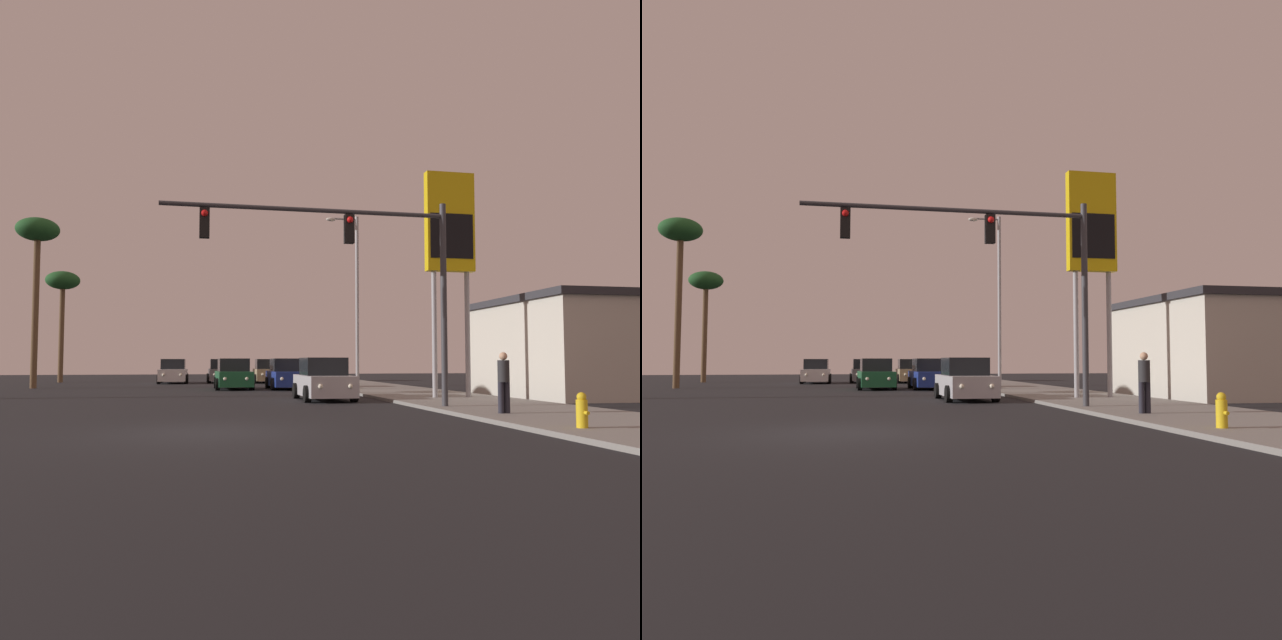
{
  "view_description": "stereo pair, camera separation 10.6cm",
  "coord_description": "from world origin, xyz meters",
  "views": [
    {
      "loc": [
        -0.16,
        -13.87,
        1.55
      ],
      "look_at": [
        5.48,
        14.4,
        3.44
      ],
      "focal_mm": 35.0,
      "sensor_mm": 36.0,
      "label": 1
    },
    {
      "loc": [
        -0.05,
        -13.89,
        1.55
      ],
      "look_at": [
        5.48,
        14.4,
        3.44
      ],
      "focal_mm": 35.0,
      "sensor_mm": 36.0,
      "label": 2
    }
  ],
  "objects": [
    {
      "name": "palm_tree_mid",
      "position": [
        -9.16,
        24.0,
        8.49
      ],
      "size": [
        2.4,
        2.4,
        9.76
      ],
      "color": "brown",
      "rests_on": "ground"
    },
    {
      "name": "car_tan",
      "position": [
        4.85,
        30.43,
        0.76
      ],
      "size": [
        2.04,
        4.32,
        1.68
      ],
      "rotation": [
        0.0,
        0.0,
        3.12
      ],
      "color": "tan",
      "rests_on": "ground"
    },
    {
      "name": "car_white",
      "position": [
        -1.68,
        30.73,
        0.76
      ],
      "size": [
        2.04,
        4.33,
        1.68
      ],
      "rotation": [
        0.0,
        0.0,
        3.12
      ],
      "color": "silver",
      "rests_on": "ground"
    },
    {
      "name": "gas_station_sign",
      "position": [
        9.79,
        9.35,
        6.62
      ],
      "size": [
        2.0,
        0.42,
        9.0
      ],
      "color": "#99999E",
      "rests_on": "sidewalk_right"
    },
    {
      "name": "sidewalk_right",
      "position": [
        9.5,
        10.0,
        0.06
      ],
      "size": [
        5.0,
        60.0,
        0.12
      ],
      "color": "gray",
      "rests_on": "ground"
    },
    {
      "name": "car_green",
      "position": [
        1.89,
        20.73,
        0.76
      ],
      "size": [
        2.04,
        4.33,
        1.68
      ],
      "rotation": [
        0.0,
        0.0,
        3.17
      ],
      "color": "#195933",
      "rests_on": "ground"
    },
    {
      "name": "traffic_light_mast",
      "position": [
        4.94,
        4.85,
        4.81
      ],
      "size": [
        9.01,
        0.36,
        6.5
      ],
      "color": "#38383D",
      "rests_on": "sidewalk_right"
    },
    {
      "name": "street_lamp",
      "position": [
        7.93,
        17.46,
        5.12
      ],
      "size": [
        1.74,
        0.24,
        9.0
      ],
      "color": "#99999E",
      "rests_on": "sidewalk_right"
    },
    {
      "name": "ground_plane",
      "position": [
        0.0,
        0.0,
        0.0
      ],
      "size": [
        120.0,
        120.0,
        0.0
      ],
      "primitive_type": "plane",
      "color": "black"
    },
    {
      "name": "fire_hydrant",
      "position": [
        7.97,
        -1.79,
        0.49
      ],
      "size": [
        0.24,
        0.34,
        0.76
      ],
      "color": "gold",
      "rests_on": "sidewalk_right"
    },
    {
      "name": "pedestrian_on_sidewalk",
      "position": [
        8.15,
        1.99,
        1.03
      ],
      "size": [
        0.34,
        0.32,
        1.67
      ],
      "color": "#23232D",
      "rests_on": "sidewalk_right"
    },
    {
      "name": "palm_tree_far",
      "position": [
        -9.73,
        34.0,
        6.99
      ],
      "size": [
        2.4,
        2.4,
        8.07
      ],
      "color": "brown",
      "rests_on": "ground"
    },
    {
      "name": "car_blue",
      "position": [
        4.76,
        20.14,
        0.76
      ],
      "size": [
        2.04,
        4.32,
        1.68
      ],
      "rotation": [
        0.0,
        0.0,
        3.16
      ],
      "color": "navy",
      "rests_on": "ground"
    },
    {
      "name": "building_gas_station",
      "position": [
        18.0,
        10.64,
        2.16
      ],
      "size": [
        10.3,
        8.3,
        4.3
      ],
      "color": "beige",
      "rests_on": "ground"
    },
    {
      "name": "car_grey",
      "position": [
        1.67,
        31.32,
        0.76
      ],
      "size": [
        2.04,
        4.31,
        1.68
      ],
      "rotation": [
        0.0,
        0.0,
        3.14
      ],
      "color": "slate",
      "rests_on": "ground"
    },
    {
      "name": "car_silver",
      "position": [
        4.84,
        10.46,
        0.76
      ],
      "size": [
        2.04,
        4.31,
        1.68
      ],
      "rotation": [
        0.0,
        0.0,
        3.14
      ],
      "color": "#B7B7BC",
      "rests_on": "ground"
    }
  ]
}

